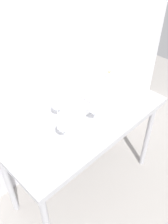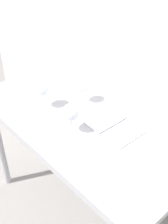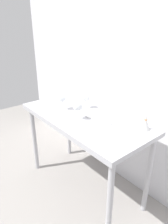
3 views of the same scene
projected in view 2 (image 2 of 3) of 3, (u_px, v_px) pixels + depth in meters
name	position (u px, v px, depth m)	size (l,w,h in m)	color
ground_plane	(81.00, 212.00, 2.29)	(6.00, 6.00, 0.00)	gray
back_wall	(142.00, 35.00, 1.76)	(3.80, 0.04, 2.60)	silver
steel_counter	(80.00, 136.00, 1.81)	(1.40, 0.65, 0.90)	#ADADB2
wine_glass_near_center	(71.00, 113.00, 1.61)	(0.10, 0.10, 0.18)	white
wine_glass_near_left	(42.00, 90.00, 1.79)	(0.09, 0.09, 0.18)	white
wine_glass_far_left	(83.00, 86.00, 1.84)	(0.08, 0.08, 0.16)	white
open_notebook	(113.00, 126.00, 1.71)	(0.31, 0.23, 0.01)	white
tasting_sheet_lower	(55.00, 90.00, 2.02)	(0.19, 0.24, 0.00)	white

